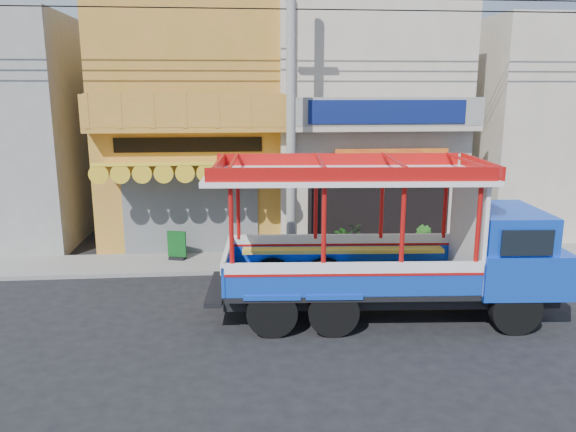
{
  "coord_description": "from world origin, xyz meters",
  "views": [
    {
      "loc": [
        -2.44,
        -12.45,
        5.2
      ],
      "look_at": [
        -1.15,
        2.5,
        1.81
      ],
      "focal_mm": 35.0,
      "sensor_mm": 36.0,
      "label": 1
    }
  ],
  "objects_px": {
    "songthaew_truck": "(410,243)",
    "potted_plant_a": "(346,238)",
    "utility_pole": "(296,96)",
    "potted_plant_b": "(423,243)",
    "green_sign": "(177,248)",
    "potted_plant_c": "(488,240)"
  },
  "relations": [
    {
      "from": "songthaew_truck",
      "to": "potted_plant_a",
      "type": "bearing_deg",
      "value": 96.63
    },
    {
      "from": "utility_pole",
      "to": "green_sign",
      "type": "height_order",
      "value": "utility_pole"
    },
    {
      "from": "songthaew_truck",
      "to": "green_sign",
      "type": "distance_m",
      "value": 7.54
    },
    {
      "from": "songthaew_truck",
      "to": "potted_plant_c",
      "type": "distance_m",
      "value": 5.89
    },
    {
      "from": "songthaew_truck",
      "to": "potted_plant_a",
      "type": "height_order",
      "value": "songthaew_truck"
    },
    {
      "from": "potted_plant_b",
      "to": "potted_plant_c",
      "type": "height_order",
      "value": "potted_plant_b"
    },
    {
      "from": "potted_plant_b",
      "to": "potted_plant_a",
      "type": "bearing_deg",
      "value": 47.76
    },
    {
      "from": "utility_pole",
      "to": "green_sign",
      "type": "xyz_separation_m",
      "value": [
        -3.55,
        0.95,
        -4.54
      ]
    },
    {
      "from": "utility_pole",
      "to": "songthaew_truck",
      "type": "bearing_deg",
      "value": -58.15
    },
    {
      "from": "green_sign",
      "to": "potted_plant_a",
      "type": "height_order",
      "value": "potted_plant_a"
    },
    {
      "from": "potted_plant_b",
      "to": "utility_pole",
      "type": "bearing_deg",
      "value": 72.71
    },
    {
      "from": "potted_plant_a",
      "to": "songthaew_truck",
      "type": "bearing_deg",
      "value": -102.19
    },
    {
      "from": "utility_pole",
      "to": "potted_plant_a",
      "type": "height_order",
      "value": "utility_pole"
    },
    {
      "from": "utility_pole",
      "to": "songthaew_truck",
      "type": "xyz_separation_m",
      "value": [
        2.27,
        -3.65,
        -3.25
      ]
    },
    {
      "from": "green_sign",
      "to": "potted_plant_b",
      "type": "height_order",
      "value": "potted_plant_b"
    },
    {
      "from": "green_sign",
      "to": "potted_plant_a",
      "type": "bearing_deg",
      "value": 1.77
    },
    {
      "from": "songthaew_truck",
      "to": "potted_plant_a",
      "type": "xyz_separation_m",
      "value": [
        -0.55,
        4.77,
        -1.15
      ]
    },
    {
      "from": "potted_plant_a",
      "to": "potted_plant_b",
      "type": "relative_size",
      "value": 0.97
    },
    {
      "from": "potted_plant_a",
      "to": "green_sign",
      "type": "bearing_deg",
      "value": 162.95
    },
    {
      "from": "potted_plant_a",
      "to": "potted_plant_c",
      "type": "xyz_separation_m",
      "value": [
        4.42,
        -0.49,
        -0.03
      ]
    },
    {
      "from": "songthaew_truck",
      "to": "green_sign",
      "type": "relative_size",
      "value": 9.07
    },
    {
      "from": "utility_pole",
      "to": "potted_plant_b",
      "type": "height_order",
      "value": "utility_pole"
    }
  ]
}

